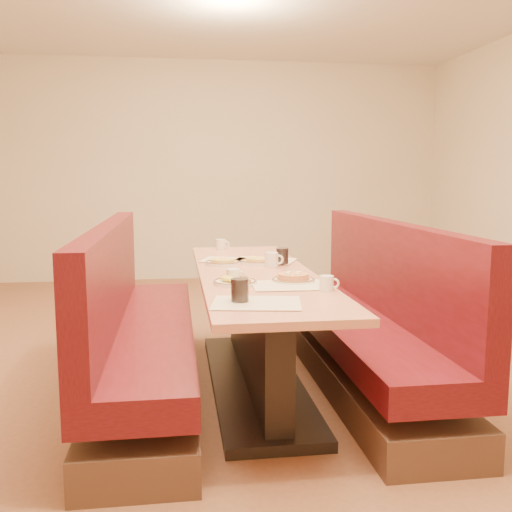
{
  "coord_description": "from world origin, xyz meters",
  "views": [
    {
      "loc": [
        -0.48,
        -3.47,
        1.34
      ],
      "look_at": [
        0.0,
        -0.02,
        0.85
      ],
      "focal_mm": 40.0,
      "sensor_mm": 36.0,
      "label": 1
    }
  ],
  "objects": [
    {
      "name": "pancake_plate",
      "position": [
        0.16,
        -0.38,
        0.77
      ],
      "size": [
        0.24,
        0.24,
        0.05
      ],
      "rotation": [
        0.0,
        0.0,
        0.0
      ],
      "color": "white",
      "rests_on": "diner_table"
    },
    {
      "name": "placemat_near_right",
      "position": [
        0.12,
        -0.49,
        0.75
      ],
      "size": [
        0.42,
        0.32,
        0.0
      ],
      "primitive_type": "cube",
      "rotation": [
        0.0,
        0.0,
        -0.04
      ],
      "color": "beige",
      "rests_on": "diner_table"
    },
    {
      "name": "soda_tumbler_mid",
      "position": [
        0.22,
        0.25,
        0.81
      ],
      "size": [
        0.08,
        0.08,
        0.11
      ],
      "color": "black",
      "rests_on": "diner_table"
    },
    {
      "name": "booth_left",
      "position": [
        -0.73,
        0.0,
        0.36
      ],
      "size": [
        0.55,
        2.5,
        1.05
      ],
      "color": "#4C3326",
      "rests_on": "ground"
    },
    {
      "name": "ground",
      "position": [
        0.0,
        0.0,
        0.0
      ],
      "size": [
        8.0,
        8.0,
        0.0
      ],
      "primitive_type": "plane",
      "color": "#9E6647",
      "rests_on": "ground"
    },
    {
      "name": "placemat_far_right",
      "position": [
        0.12,
        0.43,
        0.75
      ],
      "size": [
        0.51,
        0.46,
        0.0
      ],
      "primitive_type": "cube",
      "rotation": [
        0.0,
        0.0,
        -0.41
      ],
      "color": "beige",
      "rests_on": "diner_table"
    },
    {
      "name": "coffee_mug_a",
      "position": [
        0.28,
        -0.65,
        0.79
      ],
      "size": [
        0.1,
        0.07,
        0.08
      ],
      "rotation": [
        0.0,
        0.0,
        -0.23
      ],
      "color": "white",
      "rests_on": "diner_table"
    },
    {
      "name": "eggs_plate",
      "position": [
        -0.17,
        -0.39,
        0.76
      ],
      "size": [
        0.24,
        0.24,
        0.05
      ],
      "rotation": [
        0.0,
        0.0,
        -0.04
      ],
      "color": "white",
      "rests_on": "diner_table"
    },
    {
      "name": "coffee_mug_d",
      "position": [
        -0.13,
        1.1,
        0.79
      ],
      "size": [
        0.11,
        0.08,
        0.08
      ],
      "rotation": [
        0.0,
        0.0,
        -0.14
      ],
      "color": "white",
      "rests_on": "diner_table"
    },
    {
      "name": "extra_plate_far",
      "position": [
        -0.18,
        0.31,
        0.77
      ],
      "size": [
        0.23,
        0.23,
        0.05
      ],
      "rotation": [
        0.0,
        0.0,
        -0.01
      ],
      "color": "white",
      "rests_on": "diner_table"
    },
    {
      "name": "room_envelope",
      "position": [
        0.0,
        0.0,
        1.93
      ],
      "size": [
        6.04,
        8.04,
        2.82
      ],
      "color": "beige",
      "rests_on": "ground"
    },
    {
      "name": "diner_table",
      "position": [
        0.0,
        0.0,
        0.37
      ],
      "size": [
        0.7,
        2.5,
        0.75
      ],
      "color": "black",
      "rests_on": "ground"
    },
    {
      "name": "soda_tumbler_near",
      "position": [
        -0.19,
        -0.86,
        0.81
      ],
      "size": [
        0.08,
        0.08,
        0.11
      ],
      "color": "black",
      "rests_on": "diner_table"
    },
    {
      "name": "coffee_mug_c",
      "position": [
        0.13,
        0.17,
        0.8
      ],
      "size": [
        0.12,
        0.09,
        0.09
      ],
      "rotation": [
        0.0,
        0.0,
        -0.07
      ],
      "color": "white",
      "rests_on": "diner_table"
    },
    {
      "name": "booth_right",
      "position": [
        0.73,
        0.0,
        0.36
      ],
      "size": [
        0.55,
        2.5,
        1.05
      ],
      "color": "#4C3326",
      "rests_on": "ground"
    },
    {
      "name": "placemat_far_left",
      "position": [
        -0.12,
        0.48,
        0.75
      ],
      "size": [
        0.45,
        0.39,
        0.0
      ],
      "primitive_type": "cube",
      "rotation": [
        0.0,
        0.0,
        -0.35
      ],
      "color": "beige",
      "rests_on": "diner_table"
    },
    {
      "name": "extra_plate_mid",
      "position": [
        0.06,
        0.33,
        0.77
      ],
      "size": [
        0.24,
        0.24,
        0.05
      ],
      "rotation": [
        0.0,
        0.0,
        0.03
      ],
      "color": "white",
      "rests_on": "diner_table"
    },
    {
      "name": "coffee_mug_b",
      "position": [
        -0.17,
        -0.37,
        0.79
      ],
      "size": [
        0.11,
        0.07,
        0.08
      ],
      "rotation": [
        0.0,
        0.0,
        0.18
      ],
      "color": "white",
      "rests_on": "diner_table"
    },
    {
      "name": "placemat_near_left",
      "position": [
        -0.12,
        -0.9,
        0.75
      ],
      "size": [
        0.45,
        0.37,
        0.0
      ],
      "primitive_type": "cube",
      "rotation": [
        0.0,
        0.0,
        -0.17
      ],
      "color": "beige",
      "rests_on": "diner_table"
    }
  ]
}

